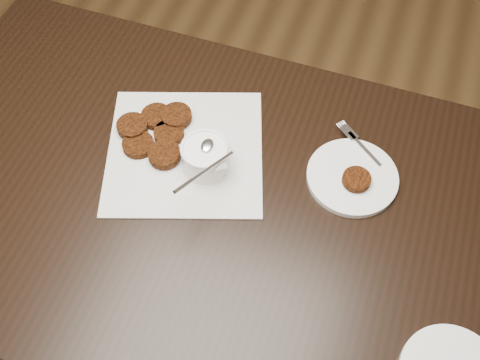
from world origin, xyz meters
name	(u,v)px	position (x,y,z in m)	size (l,w,h in m)	color
floor	(190,332)	(0.00, 0.00, 0.00)	(4.00, 4.00, 0.00)	brown
table	(201,266)	(0.03, 0.07, 0.38)	(1.28, 0.83, 0.75)	black
napkin	(185,151)	(-0.01, 0.16, 0.75)	(0.32, 0.32, 0.00)	silver
sauce_ramekin	(204,147)	(0.04, 0.14, 0.82)	(0.13, 0.13, 0.13)	white
patty_cluster	(157,130)	(-0.09, 0.18, 0.77)	(0.23, 0.23, 0.02)	#59250B
plate_with_patty	(353,175)	(0.33, 0.21, 0.76)	(0.19, 0.19, 0.03)	white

